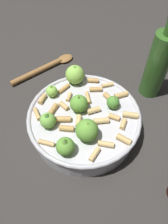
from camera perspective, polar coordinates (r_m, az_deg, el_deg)
ground_plane at (r=0.50m, az=-0.00°, el=-4.49°), size 2.40×2.40×0.00m
cooking_pan at (r=0.47m, az=-0.18°, el=-2.03°), size 0.26×0.25×0.11m
olive_oil_bottle at (r=0.55m, az=19.72°, el=12.29°), size 0.06×0.06×0.23m
wooden_spoon at (r=0.65m, az=-10.13°, el=12.17°), size 0.09×0.21×0.02m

